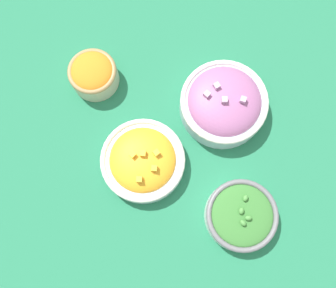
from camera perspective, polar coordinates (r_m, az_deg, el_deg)
name	(u,v)px	position (r m, az deg, el deg)	size (l,w,h in m)	color
ground_plane	(168,147)	(0.89, 0.00, -0.43)	(3.00, 3.00, 0.00)	#23704C
bowl_squash	(143,160)	(0.85, -3.85, -2.52)	(0.19, 0.19, 0.08)	#B2C1CC
bowl_carrots	(93,74)	(0.92, -11.32, 10.44)	(0.12, 0.12, 0.07)	beige
bowl_red_onion	(224,103)	(0.88, 8.48, 6.20)	(0.20, 0.20, 0.10)	#B2C1CC
bowl_broccoli	(241,215)	(0.85, 11.11, -10.63)	(0.16, 0.16, 0.06)	white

